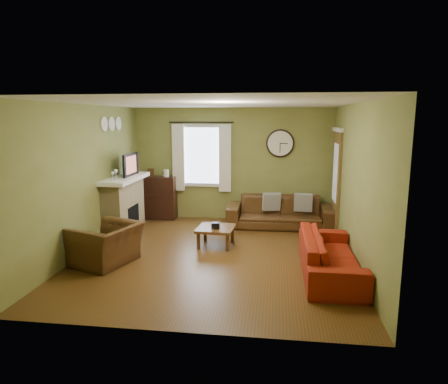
# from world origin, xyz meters

# --- Properties ---
(floor) EXTENTS (4.60, 5.20, 0.00)m
(floor) POSITION_xyz_m (0.00, 0.00, 0.00)
(floor) COLOR #4E3113
(floor) RESTS_ON ground
(ceiling) EXTENTS (4.60, 5.20, 0.00)m
(ceiling) POSITION_xyz_m (0.00, 0.00, 2.60)
(ceiling) COLOR white
(ceiling) RESTS_ON ground
(wall_left) EXTENTS (0.00, 5.20, 2.60)m
(wall_left) POSITION_xyz_m (-2.30, 0.00, 1.30)
(wall_left) COLOR olive
(wall_left) RESTS_ON ground
(wall_right) EXTENTS (0.00, 5.20, 2.60)m
(wall_right) POSITION_xyz_m (2.30, 0.00, 1.30)
(wall_right) COLOR olive
(wall_right) RESTS_ON ground
(wall_back) EXTENTS (4.60, 0.00, 2.60)m
(wall_back) POSITION_xyz_m (0.00, 2.60, 1.30)
(wall_back) COLOR olive
(wall_back) RESTS_ON ground
(wall_front) EXTENTS (4.60, 0.00, 2.60)m
(wall_front) POSITION_xyz_m (0.00, -2.60, 1.30)
(wall_front) COLOR olive
(wall_front) RESTS_ON ground
(fireplace) EXTENTS (0.40, 1.40, 1.10)m
(fireplace) POSITION_xyz_m (-2.10, 1.15, 0.55)
(fireplace) COLOR tan
(fireplace) RESTS_ON floor
(firebox) EXTENTS (0.04, 0.60, 0.55)m
(firebox) POSITION_xyz_m (-1.91, 1.15, 0.30)
(firebox) COLOR black
(firebox) RESTS_ON fireplace
(mantel) EXTENTS (0.58, 1.60, 0.08)m
(mantel) POSITION_xyz_m (-2.07, 1.15, 1.14)
(mantel) COLOR white
(mantel) RESTS_ON fireplace
(tv) EXTENTS (0.08, 0.60, 0.35)m
(tv) POSITION_xyz_m (-2.05, 1.30, 1.35)
(tv) COLOR black
(tv) RESTS_ON mantel
(tv_screen) EXTENTS (0.02, 0.62, 0.36)m
(tv_screen) POSITION_xyz_m (-1.97, 1.30, 1.41)
(tv_screen) COLOR #994C3F
(tv_screen) RESTS_ON mantel
(medallion_left) EXTENTS (0.28, 0.28, 0.03)m
(medallion_left) POSITION_xyz_m (-2.28, 0.80, 2.25)
(medallion_left) COLOR white
(medallion_left) RESTS_ON wall_left
(medallion_mid) EXTENTS (0.28, 0.28, 0.03)m
(medallion_mid) POSITION_xyz_m (-2.28, 1.15, 2.25)
(medallion_mid) COLOR white
(medallion_mid) RESTS_ON wall_left
(medallion_right) EXTENTS (0.28, 0.28, 0.03)m
(medallion_right) POSITION_xyz_m (-2.28, 1.50, 2.25)
(medallion_right) COLOR white
(medallion_right) RESTS_ON wall_left
(window_pane) EXTENTS (1.00, 0.02, 1.30)m
(window_pane) POSITION_xyz_m (-0.70, 2.58, 1.50)
(window_pane) COLOR silver
(window_pane) RESTS_ON wall_back
(curtain_rod) EXTENTS (0.03, 0.03, 1.50)m
(curtain_rod) POSITION_xyz_m (-0.70, 2.48, 2.27)
(curtain_rod) COLOR black
(curtain_rod) RESTS_ON wall_back
(curtain_left) EXTENTS (0.28, 0.04, 1.55)m
(curtain_left) POSITION_xyz_m (-1.25, 2.48, 1.45)
(curtain_left) COLOR white
(curtain_left) RESTS_ON wall_back
(curtain_right) EXTENTS (0.28, 0.04, 1.55)m
(curtain_right) POSITION_xyz_m (-0.15, 2.48, 1.45)
(curtain_right) COLOR white
(curtain_right) RESTS_ON wall_back
(wall_clock) EXTENTS (0.64, 0.06, 0.64)m
(wall_clock) POSITION_xyz_m (1.10, 2.55, 1.80)
(wall_clock) COLOR white
(wall_clock) RESTS_ON wall_back
(door) EXTENTS (0.05, 0.90, 2.10)m
(door) POSITION_xyz_m (2.27, 1.85, 1.05)
(door) COLOR brown
(door) RESTS_ON floor
(bookshelf) EXTENTS (0.85, 0.36, 1.01)m
(bookshelf) POSITION_xyz_m (-1.74, 2.40, 0.50)
(bookshelf) COLOR black
(bookshelf) RESTS_ON floor
(book) EXTENTS (0.24, 0.28, 0.02)m
(book) POSITION_xyz_m (-1.70, 2.58, 0.96)
(book) COLOR #4F3115
(book) RESTS_ON bookshelf
(sofa_brown) EXTENTS (2.30, 0.90, 0.67)m
(sofa_brown) POSITION_xyz_m (1.13, 2.01, 0.34)
(sofa_brown) COLOR #402712
(sofa_brown) RESTS_ON floor
(pillow_left) EXTENTS (0.40, 0.17, 0.39)m
(pillow_left) POSITION_xyz_m (1.63, 2.06, 0.55)
(pillow_left) COLOR gray
(pillow_left) RESTS_ON sofa_brown
(pillow_right) EXTENTS (0.40, 0.19, 0.39)m
(pillow_right) POSITION_xyz_m (0.94, 2.05, 0.55)
(pillow_right) COLOR gray
(pillow_right) RESTS_ON sofa_brown
(sofa_red) EXTENTS (0.82, 2.10, 0.61)m
(sofa_red) POSITION_xyz_m (1.87, -0.64, 0.31)
(sofa_red) COLOR maroon
(sofa_red) RESTS_ON floor
(armchair) EXTENTS (1.15, 1.23, 0.65)m
(armchair) POSITION_xyz_m (-1.70, -0.64, 0.33)
(armchair) COLOR #402712
(armchair) RESTS_ON floor
(coffee_table) EXTENTS (0.71, 0.71, 0.36)m
(coffee_table) POSITION_xyz_m (-0.07, 0.51, 0.18)
(coffee_table) COLOR #4F3115
(coffee_table) RESTS_ON floor
(tissue_box) EXTENTS (0.15, 0.15, 0.11)m
(tissue_box) POSITION_xyz_m (-0.06, 0.42, 0.40)
(tissue_box) COLOR black
(tissue_box) RESTS_ON coffee_table
(wine_glass_a) EXTENTS (0.06, 0.06, 0.18)m
(wine_glass_a) POSITION_xyz_m (-2.05, 0.55, 1.27)
(wine_glass_a) COLOR white
(wine_glass_a) RESTS_ON mantel
(wine_glass_b) EXTENTS (0.07, 0.07, 0.21)m
(wine_glass_b) POSITION_xyz_m (-2.05, 0.70, 1.29)
(wine_glass_b) COLOR white
(wine_glass_b) RESTS_ON mantel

